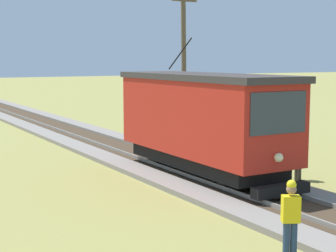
# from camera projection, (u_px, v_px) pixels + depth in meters

# --- Properties ---
(red_tram) EXTENTS (2.60, 8.54, 4.79)m
(red_tram) POSITION_uv_depth(u_px,v_px,m) (203.00, 119.00, 19.30)
(red_tram) COLOR red
(red_tram) RESTS_ON rail_right
(utility_pole_mid) EXTENTS (1.40, 0.45, 8.13)m
(utility_pole_mid) POSITION_uv_depth(u_px,v_px,m) (184.00, 62.00, 26.49)
(utility_pole_mid) COLOR brown
(utility_pole_mid) RESTS_ON ground
(gravel_pile) EXTENTS (2.71, 2.71, 1.24)m
(gravel_pile) POSITION_uv_depth(u_px,v_px,m) (275.00, 146.00, 23.21)
(gravel_pile) COLOR #9E998E
(gravel_pile) RESTS_ON ground
(track_worker) EXTENTS (0.45, 0.39, 1.78)m
(track_worker) POSITION_uv_depth(u_px,v_px,m) (291.00, 216.00, 11.58)
(track_worker) COLOR navy
(track_worker) RESTS_ON ground
(second_worker) EXTENTS (0.42, 0.31, 1.78)m
(second_worker) POSITION_uv_depth(u_px,v_px,m) (298.00, 153.00, 19.32)
(second_worker) COLOR #38332D
(second_worker) RESTS_ON ground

